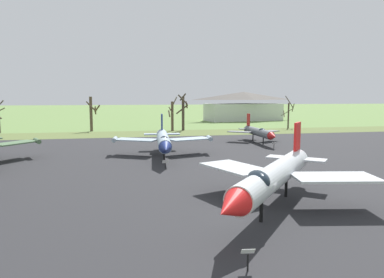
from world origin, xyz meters
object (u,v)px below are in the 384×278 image
Objects in this scene: info_placard_front_left at (248,257)px; visitor_building at (244,107)px; info_placard_rear_left at (165,163)px; jet_fighter_rear_right at (259,132)px; info_placard_rear_right at (274,145)px; jet_fighter_rear_left at (163,140)px; jet_fighter_front_left at (274,175)px.

visitor_building reaches higher than info_placard_front_left.
info_placard_rear_left is 24.50m from jet_fighter_rear_right.
info_placard_rear_right is 60.93m from visitor_building.
jet_fighter_rear_right is (17.31, 17.30, 1.22)m from info_placard_rear_left.
jet_fighter_rear_left is 0.62× the size of visitor_building.
info_placard_front_left is (-4.65, -7.66, -1.65)m from jet_fighter_front_left.
jet_fighter_rear_left is 16.54× the size of info_placard_rear_left.
info_placard_front_left is 1.13× the size of info_placard_rear_left.
jet_fighter_rear_left is 16.83m from info_placard_rear_right.
jet_fighter_rear_left is (-4.50, 22.19, -0.17)m from jet_fighter_front_left.
jet_fighter_front_left is 89.07m from visitor_building.
info_placard_front_left is 22.56m from info_placard_rear_left.
jet_fighter_front_left is 0.56× the size of visitor_building.
info_placard_rear_right is at bearing 63.82° from info_placard_front_left.
jet_fighter_rear_right is (16.58, 10.00, -0.34)m from jet_fighter_rear_left.
jet_fighter_rear_right reaches higher than info_placard_rear_right.
jet_fighter_rear_left reaches higher than info_placard_front_left.
info_placard_rear_right is at bearing -92.16° from jet_fighter_rear_right.
jet_fighter_rear_right is at bearing 31.10° from jet_fighter_rear_left.
info_placard_rear_left is at bearing -95.70° from jet_fighter_rear_left.
info_placard_rear_left is at bearing -147.24° from info_placard_rear_right.
info_placard_front_left is at bearing -121.24° from jet_fighter_front_left.
info_placard_front_left is at bearing -112.77° from jet_fighter_rear_right.
info_placard_rear_right is at bearing 65.41° from jet_fighter_front_left.
jet_fighter_rear_left is 70.39m from visitor_building.
info_placard_rear_left is at bearing -135.02° from jet_fighter_rear_right.
jet_fighter_rear_left reaches higher than info_placard_rear_right.
visitor_building is at bearing 64.24° from info_placard_rear_left.
jet_fighter_rear_right is (12.08, 32.19, -0.51)m from jet_fighter_front_left.
info_placard_front_left is 0.07× the size of jet_fighter_rear_left.
jet_fighter_front_left is at bearing -70.66° from info_placard_rear_left.
jet_fighter_front_left reaches higher than info_placard_rear_left.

